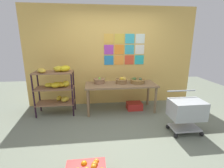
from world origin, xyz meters
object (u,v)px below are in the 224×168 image
banana_shelf_unit (57,84)px  produce_crate_under_table (134,106)px  display_table (121,87)px  fruit_basket_back_right (137,81)px  fruit_basket_right (99,81)px  shopping_cart (186,111)px  fruit_basket_centre (122,80)px

banana_shelf_unit → produce_crate_under_table: (1.90, 0.02, -0.66)m
display_table → fruit_basket_back_right: size_ratio=4.62×
produce_crate_under_table → fruit_basket_right: bearing=173.1°
shopping_cart → display_table: bearing=136.7°
banana_shelf_unit → display_table: bearing=-0.2°
fruit_basket_centre → fruit_basket_back_right: fruit_basket_centre is taller
fruit_basket_centre → fruit_basket_back_right: size_ratio=0.79×
fruit_basket_back_right → fruit_basket_right: (-0.95, 0.10, 0.01)m
shopping_cart → banana_shelf_unit: bearing=160.1°
display_table → fruit_basket_centre: fruit_basket_centre is taller
fruit_basket_centre → produce_crate_under_table: (0.34, -0.03, -0.69)m
fruit_basket_back_right → produce_crate_under_table: 0.67m
banana_shelf_unit → fruit_basket_back_right: size_ratio=3.12×
fruit_basket_right → shopping_cart: bearing=-39.6°
display_table → produce_crate_under_table: size_ratio=4.52×
produce_crate_under_table → shopping_cart: shopping_cart is taller
display_table → fruit_basket_right: (-0.52, 0.13, 0.15)m
display_table → shopping_cart: (1.06, -1.18, -0.17)m
fruit_basket_centre → fruit_basket_right: 0.56m
display_table → fruit_basket_back_right: bearing=4.1°
banana_shelf_unit → shopping_cart: size_ratio=1.50×
fruit_basket_back_right → fruit_basket_right: 0.95m
fruit_basket_centre → fruit_basket_back_right: bearing=-3.0°
fruit_basket_back_right → produce_crate_under_table: fruit_basket_back_right is taller
banana_shelf_unit → display_table: size_ratio=0.68×
banana_shelf_unit → display_table: (1.53, -0.00, -0.12)m
fruit_basket_back_right → fruit_basket_right: bearing=174.0°
fruit_basket_centre → fruit_basket_right: size_ratio=1.03×
banana_shelf_unit → fruit_basket_right: banana_shelf_unit is taller
produce_crate_under_table → fruit_basket_centre: bearing=175.0°
fruit_basket_right → produce_crate_under_table: fruit_basket_right is taller
display_table → fruit_basket_centre: 0.17m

